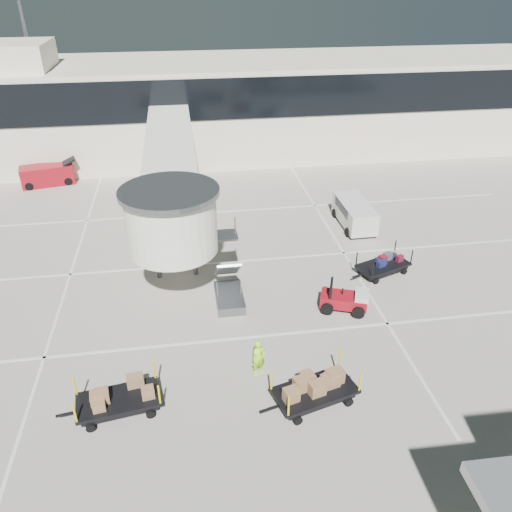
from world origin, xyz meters
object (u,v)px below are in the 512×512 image
object	(u,v)px
box_cart_near	(316,392)
ground_worker	(259,358)
minivan	(354,211)
belt_loader	(48,175)
baggage_tug	(345,300)
suitcase_cart	(383,266)
box_cart_far	(117,400)

from	to	relation	value
box_cart_near	ground_worker	size ratio (longest dim) A/B	2.36
ground_worker	minivan	world-z (taller)	ground_worker
belt_loader	ground_worker	bearing A→B (deg)	-73.38
box_cart_near	belt_loader	xyz separation A→B (m)	(-15.08, 25.71, 0.15)
baggage_tug	belt_loader	xyz separation A→B (m)	(-18.16, 19.76, 0.22)
box_cart_near	minivan	size ratio (longest dim) A/B	0.94
suitcase_cart	minivan	world-z (taller)	minivan
baggage_tug	minivan	bearing A→B (deg)	89.36
suitcase_cart	belt_loader	xyz separation A→B (m)	(-21.32, 16.83, 0.29)
suitcase_cart	ground_worker	distance (m)	10.67
baggage_tug	belt_loader	world-z (taller)	belt_loader
ground_worker	belt_loader	xyz separation A→B (m)	(-13.15, 23.69, -0.09)
suitcase_cart	baggage_tug	bearing A→B (deg)	-157.45
box_cart_far	belt_loader	world-z (taller)	belt_loader
baggage_tug	belt_loader	size ratio (longest dim) A/B	0.58
baggage_tug	suitcase_cart	size ratio (longest dim) A/B	0.70
ground_worker	box_cart_far	bearing A→B (deg)	169.82
box_cart_near	belt_loader	size ratio (longest dim) A/B	0.92
box_cart_far	suitcase_cart	bearing A→B (deg)	21.62
minivan	box_cart_far	bearing A→B (deg)	-134.98
suitcase_cart	box_cart_near	distance (m)	10.85
suitcase_cart	minivan	bearing A→B (deg)	67.02
baggage_tug	suitcase_cart	bearing A→B (deg)	62.96
box_cart_far	belt_loader	xyz separation A→B (m)	(-7.42, 24.93, 0.20)
baggage_tug	belt_loader	bearing A→B (deg)	152.70
belt_loader	box_cart_near	bearing A→B (deg)	-72.02
minivan	belt_loader	bearing A→B (deg)	153.60
box_cart_far	belt_loader	size ratio (longest dim) A/B	0.90
baggage_tug	suitcase_cart	distance (m)	4.30
box_cart_far	belt_loader	distance (m)	26.01
baggage_tug	suitcase_cart	xyz separation A→B (m)	(3.15, 2.93, -0.07)
ground_worker	minivan	distance (m)	15.53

